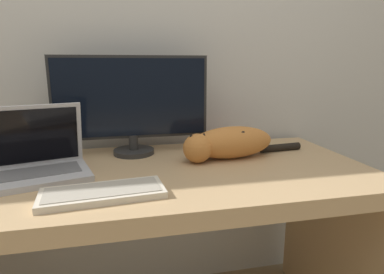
{
  "coord_description": "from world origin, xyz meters",
  "views": [
    {
      "loc": [
        -0.08,
        -0.76,
        1.15
      ],
      "look_at": [
        0.17,
        0.33,
        0.9
      ],
      "focal_mm": 30.0,
      "sensor_mm": 36.0,
      "label": 1
    }
  ],
  "objects_px": {
    "laptop": "(39,162)",
    "external_keyboard": "(103,193)",
    "cat": "(228,142)",
    "monitor": "(132,103)"
  },
  "relations": [
    {
      "from": "laptop",
      "to": "external_keyboard",
      "type": "distance_m",
      "value": 0.32
    },
    {
      "from": "monitor",
      "to": "laptop",
      "type": "bearing_deg",
      "value": -146.51
    },
    {
      "from": "monitor",
      "to": "laptop",
      "type": "height_order",
      "value": "monitor"
    },
    {
      "from": "external_keyboard",
      "to": "cat",
      "type": "relative_size",
      "value": 0.66
    },
    {
      "from": "monitor",
      "to": "cat",
      "type": "distance_m",
      "value": 0.43
    },
    {
      "from": "external_keyboard",
      "to": "cat",
      "type": "distance_m",
      "value": 0.57
    },
    {
      "from": "monitor",
      "to": "laptop",
      "type": "distance_m",
      "value": 0.43
    },
    {
      "from": "laptop",
      "to": "external_keyboard",
      "type": "height_order",
      "value": "laptop"
    },
    {
      "from": "external_keyboard",
      "to": "cat",
      "type": "height_order",
      "value": "cat"
    },
    {
      "from": "laptop",
      "to": "cat",
      "type": "xyz_separation_m",
      "value": [
        0.71,
        0.06,
        0.02
      ]
    }
  ]
}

